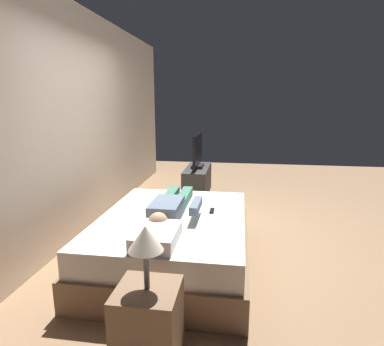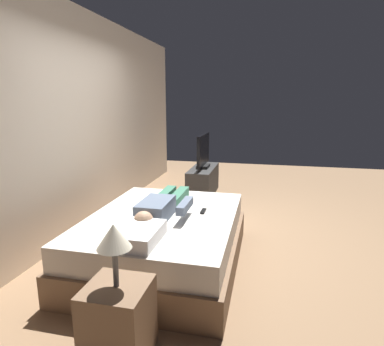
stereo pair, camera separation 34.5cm
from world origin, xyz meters
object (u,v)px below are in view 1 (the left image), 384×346
object	(u,v)px
tv_stand	(197,181)
lamp	(145,239)
tv	(198,152)
bed	(173,241)
remote	(212,211)
nightstand	(148,325)
pillow	(156,236)
person	(171,207)

from	to	relation	value
tv_stand	lamp	bearing A→B (deg)	-177.15
tv	lamp	xyz separation A→B (m)	(-3.89, -0.19, 0.07)
bed	remote	xyz separation A→B (m)	(0.18, -0.38, 0.29)
nightstand	lamp	distance (m)	0.59
tv	nightstand	distance (m)	3.93
nightstand	remote	bearing A→B (deg)	-10.91
lamp	tv_stand	bearing A→B (deg)	2.85
bed	remote	size ratio (longest dim) A/B	12.99
pillow	tv	world-z (taller)	tv
remote	tv	size ratio (longest dim) A/B	0.17
bed	pillow	xyz separation A→B (m)	(-0.65, -0.00, 0.34)
tv_stand	nightstand	xyz separation A→B (m)	(-3.89, -0.19, 0.01)
bed	tv	size ratio (longest dim) A/B	2.21
pillow	tv_stand	size ratio (longest dim) A/B	0.44
pillow	person	size ratio (longest dim) A/B	0.38
tv_stand	tv	xyz separation A→B (m)	(0.00, -0.00, 0.53)
person	tv	xyz separation A→B (m)	(2.58, 0.07, 0.16)
tv_stand	nightstand	distance (m)	3.89
tv_stand	lamp	distance (m)	3.94
pillow	lamp	size ratio (longest dim) A/B	1.14
bed	tv_stand	bearing A→B (deg)	2.09
remote	bed	bearing A→B (deg)	115.43
tv_stand	tv	size ratio (longest dim) A/B	1.25
person	lamp	bearing A→B (deg)	-174.54
pillow	tv_stand	distance (m)	3.29
person	lamp	distance (m)	1.33
bed	tv_stand	size ratio (longest dim) A/B	1.77
pillow	tv_stand	xyz separation A→B (m)	(3.27, 0.10, -0.35)
pillow	person	world-z (taller)	person
bed	lamp	distance (m)	1.41
bed	nightstand	distance (m)	1.28
bed	lamp	bearing A→B (deg)	-175.59
pillow	nightstand	size ratio (longest dim) A/B	0.92
tv	lamp	world-z (taller)	tv
pillow	tv	xyz separation A→B (m)	(3.27, 0.10, 0.18)
remote	tv	world-z (taller)	tv
tv_stand	lamp	xyz separation A→B (m)	(-3.89, -0.19, 0.60)
bed	person	bearing A→B (deg)	42.20
person	lamp	xyz separation A→B (m)	(-1.30, -0.12, 0.23)
pillow	nightstand	bearing A→B (deg)	-170.99
bed	pillow	bearing A→B (deg)	-180.00
bed	tv_stand	distance (m)	2.62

